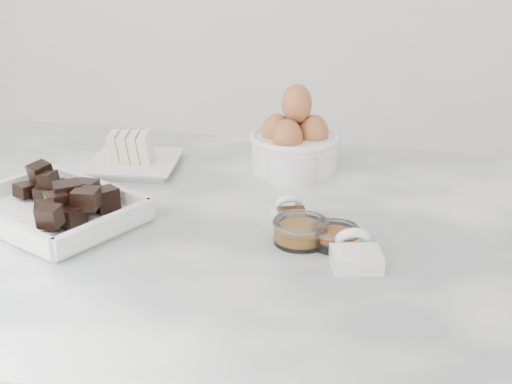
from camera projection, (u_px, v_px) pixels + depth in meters
marble_slab at (237, 237)px, 1.02m from camera, size 1.20×0.80×0.04m
chocolate_dish at (52, 204)px, 1.02m from camera, size 0.29×0.26×0.06m
butter_plate at (132, 156)px, 1.22m from camera, size 0.17×0.17×0.06m
sugar_ramekin at (293, 165)px, 1.17m from camera, size 0.08×0.08×0.05m
egg_bowl at (295, 142)px, 1.21m from camera, size 0.16×0.16×0.15m
honey_bowl at (301, 231)px, 0.95m from camera, size 0.08×0.08×0.03m
zest_bowl at (335, 236)px, 0.94m from camera, size 0.07×0.07×0.03m
vanilla_spoon at (291, 214)px, 1.01m from camera, size 0.07×0.08×0.04m
salt_spoon at (355, 254)px, 0.89m from camera, size 0.07×0.09×0.05m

